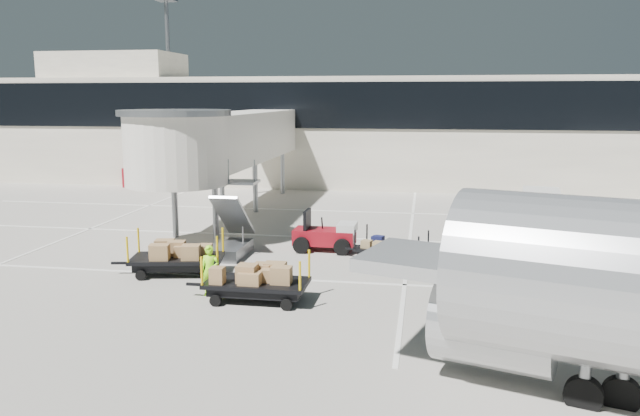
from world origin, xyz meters
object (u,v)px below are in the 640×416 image
at_px(suitcase_cart, 392,251).
at_px(box_cart_near, 256,281).
at_px(baggage_tug, 326,236).
at_px(minivan, 541,205).
at_px(box_cart_far, 182,258).
at_px(ground_worker, 210,271).
at_px(belt_loader, 150,177).

height_order(suitcase_cart, box_cart_near, box_cart_near).
bearing_deg(baggage_tug, suitcase_cart, -26.88).
bearing_deg(suitcase_cart, minivan, 68.06).
bearing_deg(box_cart_near, baggage_tug, 80.85).
xyz_separation_m(box_cart_near, box_cart_far, (-3.52, 2.47, 0.01)).
height_order(baggage_tug, ground_worker, baggage_tug).
distance_m(suitcase_cart, box_cart_near, 6.89).
xyz_separation_m(box_cart_far, ground_worker, (1.87, -2.21, 0.20)).
bearing_deg(box_cart_near, belt_loader, 121.89).
height_order(baggage_tug, belt_loader, belt_loader).
distance_m(box_cart_far, belt_loader, 24.40).
relative_size(box_cart_near, belt_loader, 1.05).
relative_size(ground_worker, minivan, 0.35).
distance_m(baggage_tug, minivan, 12.43).
bearing_deg(ground_worker, baggage_tug, 61.24).
bearing_deg(box_cart_near, minivan, 52.11).
relative_size(box_cart_near, box_cart_far, 0.96).
distance_m(baggage_tug, suitcase_cart, 3.30).
height_order(box_cart_near, box_cart_far, box_cart_far).
bearing_deg(belt_loader, box_cart_far, -60.57).
height_order(baggage_tug, box_cart_far, baggage_tug).
xyz_separation_m(baggage_tug, box_cart_near, (-1.20, -7.08, 0.00)).
xyz_separation_m(baggage_tug, box_cart_far, (-4.72, -4.60, 0.02)).
bearing_deg(ground_worker, box_cart_near, -14.92).
height_order(suitcase_cart, belt_loader, belt_loader).
xyz_separation_m(suitcase_cart, box_cart_far, (-7.63, -3.06, 0.17)).
height_order(box_cart_far, minivan, minivan).
relative_size(box_cart_near, ground_worker, 2.38).
distance_m(ground_worker, minivan, 19.10).
relative_size(box_cart_near, minivan, 0.84).
xyz_separation_m(box_cart_far, belt_loader, (-11.22, 21.66, 0.05)).
height_order(box_cart_far, belt_loader, belt_loader).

